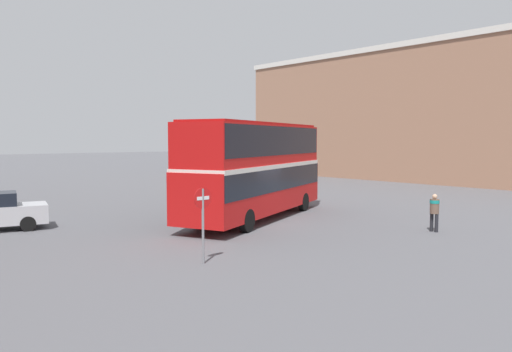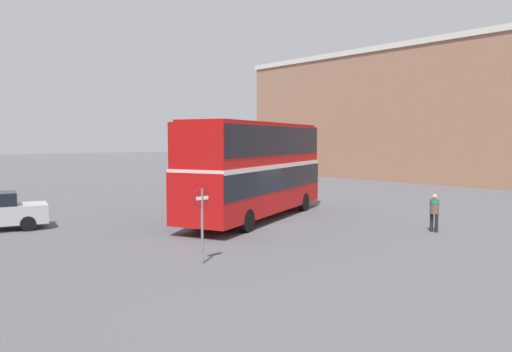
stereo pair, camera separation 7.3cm
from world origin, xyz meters
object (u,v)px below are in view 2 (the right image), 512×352
(pedestrian_foreground, at_px, (434,209))
(double_decker_bus, at_px, (256,164))
(no_entry_sign, at_px, (202,212))
(parked_car_kerb_near, at_px, (244,185))

(pedestrian_foreground, bearing_deg, double_decker_bus, -58.86)
(pedestrian_foreground, bearing_deg, no_entry_sign, -3.76)
(double_decker_bus, relative_size, pedestrian_foreground, 7.04)
(pedestrian_foreground, relative_size, parked_car_kerb_near, 0.39)
(double_decker_bus, relative_size, parked_car_kerb_near, 2.72)
(double_decker_bus, xyz_separation_m, parked_car_kerb_near, (5.61, 7.57, -1.88))
(pedestrian_foreground, xyz_separation_m, no_entry_sign, (-10.42, 2.02, 0.65))
(parked_car_kerb_near, height_order, no_entry_sign, no_entry_sign)
(double_decker_bus, distance_m, parked_car_kerb_near, 9.61)
(double_decker_bus, height_order, parked_car_kerb_near, double_decker_bus)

